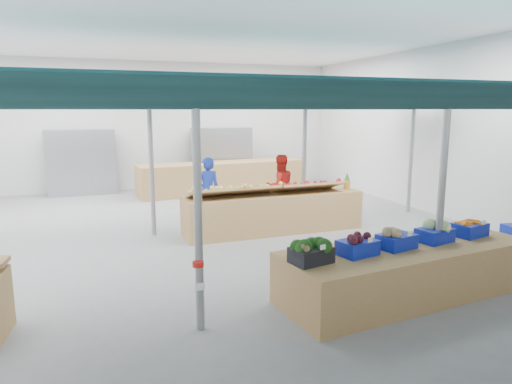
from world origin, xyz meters
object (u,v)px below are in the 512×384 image
veg_counter (406,271)px  vendor_right (280,187)px  vendor_left (208,191)px  fruit_counter (273,212)px

veg_counter → vendor_right: vendor_right is taller
vendor_left → vendor_right: (1.80, 0.00, 0.00)m
vendor_left → vendor_right: bearing=178.8°
fruit_counter → vendor_left: vendor_left is taller
veg_counter → vendor_right: size_ratio=2.38×
fruit_counter → vendor_left: (-1.20, 1.10, 0.36)m
vendor_left → vendor_right: 1.80m
vendor_left → veg_counter: bearing=107.6°
fruit_counter → vendor_right: bearing=60.2°
veg_counter → fruit_counter: size_ratio=0.95×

